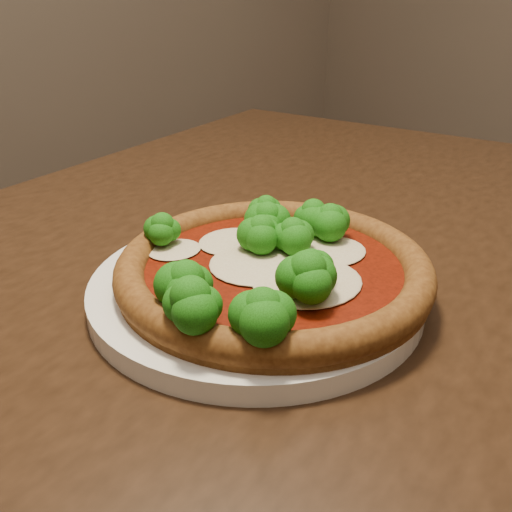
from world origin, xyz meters
TOP-DOWN VIEW (x-y plane):
  - dining_table at (-0.11, -0.03)m, footprint 1.51×1.15m
  - plate at (-0.08, -0.09)m, footprint 0.29×0.29m
  - pizza at (-0.07, -0.10)m, footprint 0.27×0.27m

SIDE VIEW (x-z plane):
  - dining_table at x=-0.11m, z-range 0.28..1.03m
  - plate at x=-0.08m, z-range 0.75..0.77m
  - pizza at x=-0.07m, z-range 0.75..0.82m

